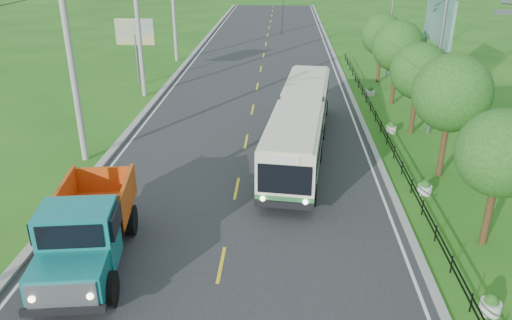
# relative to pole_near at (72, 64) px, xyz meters

# --- Properties ---
(ground) EXTENTS (240.00, 240.00, 0.00)m
(ground) POSITION_rel_pole_near_xyz_m (8.26, -9.00, -5.09)
(ground) COLOR #226016
(ground) RESTS_ON ground
(road) EXTENTS (14.00, 120.00, 0.02)m
(road) POSITION_rel_pole_near_xyz_m (8.26, 11.00, -5.08)
(road) COLOR #28282B
(road) RESTS_ON ground
(curb_left) EXTENTS (0.40, 120.00, 0.15)m
(curb_left) POSITION_rel_pole_near_xyz_m (1.06, 11.00, -5.02)
(curb_left) COLOR #9E9E99
(curb_left) RESTS_ON ground
(curb_right) EXTENTS (0.30, 120.00, 0.10)m
(curb_right) POSITION_rel_pole_near_xyz_m (15.41, 11.00, -5.04)
(curb_right) COLOR #9E9E99
(curb_right) RESTS_ON ground
(edge_line_left) EXTENTS (0.12, 120.00, 0.00)m
(edge_line_left) POSITION_rel_pole_near_xyz_m (1.61, 11.00, -5.07)
(edge_line_left) COLOR silver
(edge_line_left) RESTS_ON road
(edge_line_right) EXTENTS (0.12, 120.00, 0.00)m
(edge_line_right) POSITION_rel_pole_near_xyz_m (14.91, 11.00, -5.07)
(edge_line_right) COLOR silver
(edge_line_right) RESTS_ON road
(centre_dash) EXTENTS (0.12, 2.20, 0.00)m
(centre_dash) POSITION_rel_pole_near_xyz_m (8.26, -9.00, -5.07)
(centre_dash) COLOR yellow
(centre_dash) RESTS_ON road
(railing_right) EXTENTS (0.04, 40.00, 0.60)m
(railing_right) POSITION_rel_pole_near_xyz_m (16.26, 5.00, -4.79)
(railing_right) COLOR black
(railing_right) RESTS_ON ground
(pole_near) EXTENTS (3.51, 0.32, 10.00)m
(pole_near) POSITION_rel_pole_near_xyz_m (0.00, 0.00, 0.00)
(pole_near) COLOR gray
(pole_near) RESTS_ON ground
(pole_mid) EXTENTS (3.51, 0.32, 10.00)m
(pole_mid) POSITION_rel_pole_near_xyz_m (0.00, 12.00, 0.00)
(pole_mid) COLOR gray
(pole_mid) RESTS_ON ground
(pole_far) EXTENTS (3.51, 0.32, 10.00)m
(pole_far) POSITION_rel_pole_near_xyz_m (0.00, 24.00, 0.00)
(pole_far) COLOR gray
(pole_far) RESTS_ON ground
(tree_second) EXTENTS (3.18, 3.26, 5.30)m
(tree_second) POSITION_rel_pole_near_xyz_m (18.12, -6.86, -1.57)
(tree_second) COLOR #382314
(tree_second) RESTS_ON ground
(tree_third) EXTENTS (3.60, 3.62, 6.00)m
(tree_third) POSITION_rel_pole_near_xyz_m (18.12, -0.86, -1.11)
(tree_third) COLOR #382314
(tree_third) RESTS_ON ground
(tree_fourth) EXTENTS (3.24, 3.31, 5.40)m
(tree_fourth) POSITION_rel_pole_near_xyz_m (18.12, 5.14, -1.51)
(tree_fourth) COLOR #382314
(tree_fourth) RESTS_ON ground
(tree_fifth) EXTENTS (3.48, 3.52, 5.80)m
(tree_fifth) POSITION_rel_pole_near_xyz_m (18.12, 11.14, -1.24)
(tree_fifth) COLOR #382314
(tree_fifth) RESTS_ON ground
(tree_back) EXTENTS (3.30, 3.36, 5.50)m
(tree_back) POSITION_rel_pole_near_xyz_m (18.12, 17.14, -1.44)
(tree_back) COLOR #382314
(tree_back) RESTS_ON ground
(streetlight_mid) EXTENTS (3.02, 0.20, 9.07)m
(streetlight_mid) POSITION_rel_pole_near_xyz_m (18.90, 5.00, -0.19)
(streetlight_mid) COLOR slate
(streetlight_mid) RESTS_ON ground
(streetlight_far) EXTENTS (3.02, 0.20, 9.07)m
(streetlight_far) POSITION_rel_pole_near_xyz_m (18.90, 19.00, -0.19)
(streetlight_far) COLOR slate
(streetlight_far) RESTS_ON ground
(planter_front) EXTENTS (0.64, 0.64, 0.67)m
(planter_front) POSITION_rel_pole_near_xyz_m (16.86, -11.00, -4.81)
(planter_front) COLOR silver
(planter_front) RESTS_ON ground
(planter_near) EXTENTS (0.64, 0.64, 0.67)m
(planter_near) POSITION_rel_pole_near_xyz_m (16.86, -3.00, -4.81)
(planter_near) COLOR silver
(planter_near) RESTS_ON ground
(planter_mid) EXTENTS (0.64, 0.64, 0.67)m
(planter_mid) POSITION_rel_pole_near_xyz_m (16.86, 5.00, -4.81)
(planter_mid) COLOR silver
(planter_mid) RESTS_ON ground
(planter_far) EXTENTS (0.64, 0.64, 0.67)m
(planter_far) POSITION_rel_pole_near_xyz_m (16.86, 13.00, -4.81)
(planter_far) COLOR silver
(planter_far) RESTS_ON ground
(billboard_left) EXTENTS (3.00, 0.20, 5.20)m
(billboard_left) POSITION_rel_pole_near_xyz_m (-1.24, 15.00, -1.23)
(billboard_left) COLOR slate
(billboard_left) RESTS_ON ground
(billboard_right) EXTENTS (0.24, 6.00, 7.30)m
(billboard_right) POSITION_rel_pole_near_xyz_m (20.56, 11.00, 0.25)
(billboard_right) COLOR slate
(billboard_right) RESTS_ON ground
(bus) EXTENTS (4.12, 15.32, 2.92)m
(bus) POSITION_rel_pole_near_xyz_m (11.31, 1.84, -3.34)
(bus) COLOR #296838
(bus) RESTS_ON ground
(dump_truck) EXTENTS (3.34, 6.86, 2.77)m
(dump_truck) POSITION_rel_pole_near_xyz_m (3.65, -9.19, -3.53)
(dump_truck) COLOR #137576
(dump_truck) RESTS_ON ground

